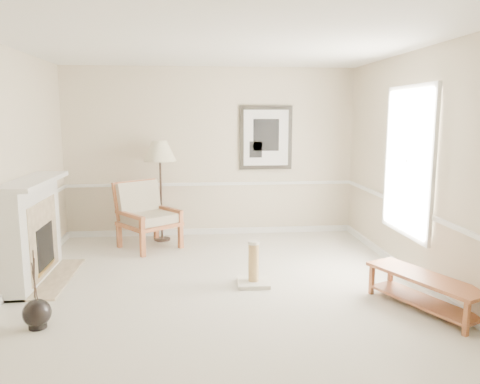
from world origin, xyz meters
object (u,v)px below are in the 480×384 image
at_px(armchair, 145,212).
at_px(scratching_post, 254,271).
at_px(floor_lamp, 160,154).
at_px(bench, 424,287).
at_px(floor_vase, 37,314).

xyz_separation_m(armchair, scratching_post, (1.51, -1.89, -0.39)).
distance_m(floor_lamp, scratching_post, 2.88).
bearing_deg(armchair, bench, -78.90).
distance_m(floor_vase, armchair, 3.00).
relative_size(armchair, floor_lamp, 0.68).
distance_m(floor_lamp, bench, 4.54).
bearing_deg(scratching_post, floor_lamp, 119.56).
height_order(floor_vase, floor_lamp, floor_lamp).
xyz_separation_m(floor_lamp, scratching_post, (1.27, -2.24, -1.28)).
xyz_separation_m(floor_vase, bench, (4.02, 0.04, 0.11)).
distance_m(armchair, bench, 4.31).
xyz_separation_m(floor_lamp, bench, (3.01, -3.18, -1.21)).
height_order(bench, scratching_post, scratching_post).
relative_size(bench, scratching_post, 2.48).
relative_size(floor_lamp, bench, 1.20).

